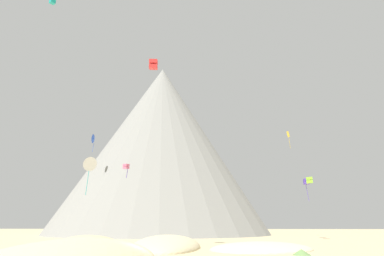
{
  "coord_description": "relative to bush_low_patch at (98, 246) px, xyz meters",
  "views": [
    {
      "loc": [
        5.71,
        -28.57,
        3.13
      ],
      "look_at": [
        1.46,
        30.21,
        19.66
      ],
      "focal_mm": 32.05,
      "sensor_mm": 36.0,
      "label": 1
    }
  ],
  "objects": [
    {
      "name": "bush_scatter_east",
      "position": [
        8.4,
        4.53,
        0.18
      ],
      "size": [
        3.32,
        3.32,
        1.08
      ],
      "primitive_type": "cone",
      "rotation": [
        0.0,
        0.0,
        0.94
      ],
      "color": "#568442",
      "rests_on": "ground_plane"
    },
    {
      "name": "bush_low_patch",
      "position": [
        0.0,
        0.0,
        0.0
      ],
      "size": [
        2.71,
        2.71,
        0.71
      ],
      "primitive_type": "cone",
      "rotation": [
        0.0,
        0.0,
        3.93
      ],
      "color": "#668C4C",
      "rests_on": "ground_plane"
    },
    {
      "name": "bush_far_left",
      "position": [
        24.21,
        -7.51,
        -0.05
      ],
      "size": [
        2.68,
        2.68,
        0.6
      ],
      "primitive_type": "cone",
      "rotation": [
        0.0,
        0.0,
        3.91
      ],
      "color": "#668C4C",
      "rests_on": "ground_plane"
    },
    {
      "name": "dune_back_low",
      "position": [
        -4.84,
        9.63,
        -0.36
      ],
      "size": [
        15.29,
        15.8,
        2.89
      ],
      "primitive_type": "ellipsoid",
      "rotation": [
        0.0,
        0.0,
        2.28
      ],
      "color": "#C6B284",
      "rests_on": "ground_plane"
    },
    {
      "name": "bush_ridge_crest",
      "position": [
        -1.42,
        -12.11,
        0.07
      ],
      "size": [
        1.39,
        1.39,
        0.85
      ],
      "primitive_type": "cone",
      "rotation": [
        0.0,
        0.0,
        1.16
      ],
      "color": "#386633",
      "rests_on": "ground_plane"
    },
    {
      "name": "kite_gold_mid",
      "position": [
        34.51,
        42.43,
        24.77
      ],
      "size": [
        0.79,
        0.51,
        4.55
      ],
      "rotation": [
        0.0,
        0.0,
        1.85
      ],
      "color": "gold"
    },
    {
      "name": "bush_far_right",
      "position": [
        18.11,
        -0.81,
        0.06
      ],
      "size": [
        2.11,
        2.11,
        0.82
      ],
      "primitive_type": "cone",
      "rotation": [
        0.0,
        0.0,
        2.77
      ],
      "color": "#386633",
      "rests_on": "ground_plane"
    },
    {
      "name": "dune_foreground_left",
      "position": [
        21.02,
        0.19,
        -0.36
      ],
      "size": [
        18.37,
        18.97,
        1.89
      ],
      "primitive_type": "ellipsoid",
      "rotation": [
        0.0,
        0.0,
        0.97
      ],
      "color": "beige",
      "rests_on": "ground_plane"
    },
    {
      "name": "kite_red_high",
      "position": [
        6.26,
        1.15,
        26.21
      ],
      "size": [
        1.38,
        1.44,
        1.59
      ],
      "rotation": [
        0.0,
        0.0,
        3.25
      ],
      "color": "red"
    },
    {
      "name": "kite_white_low",
      "position": [
        -5.78,
        9.91,
        12.48
      ],
      "size": [
        2.43,
        2.46,
        6.39
      ],
      "rotation": [
        0.0,
        0.0,
        3.94
      ],
      "color": "white"
    },
    {
      "name": "kite_lime_low",
      "position": [
        34.83,
        27.22,
        11.54
      ],
      "size": [
        1.53,
        1.49,
        1.32
      ],
      "rotation": [
        0.0,
        0.0,
        4.5
      ],
      "color": "#8CD133"
    },
    {
      "name": "kite_teal_high",
      "position": [
        -13.14,
        4.92,
        41.11
      ],
      "size": [
        1.26,
        1.25,
        0.92
      ],
      "rotation": [
        0.0,
        0.0,
        4.07
      ],
      "color": "teal"
    },
    {
      "name": "kite_rainbow_low",
      "position": [
        -0.73,
        14.46,
        12.76
      ],
      "size": [
        1.18,
        1.19,
        2.52
      ],
      "rotation": [
        0.0,
        0.0,
        2.69
      ],
      "color": "#E5668C"
    },
    {
      "name": "kite_blue_mid",
      "position": [
        -16.48,
        39.06,
        24.25
      ],
      "size": [
        0.48,
        2.36,
        4.78
      ],
      "rotation": [
        0.0,
        0.0,
        1.61
      ],
      "color": "blue"
    },
    {
      "name": "rock_massif",
      "position": [
        -4.16,
        65.22,
        25.41
      ],
      "size": [
        79.27,
        79.27,
        55.93
      ],
      "color": "gray",
      "rests_on": "ground_plane"
    },
    {
      "name": "kite_indigo_low",
      "position": [
        36.01,
        34.18,
        12.05
      ],
      "size": [
        1.26,
        1.3,
        5.1
      ],
      "rotation": [
        0.0,
        0.0,
        3.14
      ],
      "color": "#5138B2"
    },
    {
      "name": "dune_midground",
      "position": [
        8.28,
        5.09,
        -0.36
      ],
      "size": [
        11.95,
        28.69,
        3.2
      ],
      "primitive_type": "ellipsoid",
      "rotation": [
        0.0,
        0.0,
        1.66
      ],
      "color": "beige",
      "rests_on": "ground_plane"
    }
  ]
}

